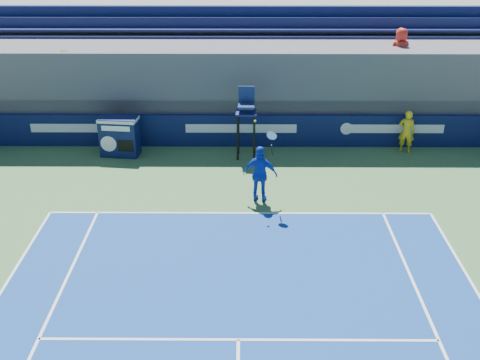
{
  "coord_description": "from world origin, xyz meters",
  "views": [
    {
      "loc": [
        0.1,
        -3.37,
        8.23
      ],
      "look_at": [
        0.0,
        11.5,
        1.25
      ],
      "focal_mm": 45.0,
      "sensor_mm": 36.0,
      "label": 1
    }
  ],
  "objects_px": {
    "match_clock": "(120,135)",
    "tennis_player": "(260,174)",
    "ball_person": "(407,131)",
    "umpire_chair": "(246,115)"
  },
  "relations": [
    {
      "from": "ball_person",
      "to": "tennis_player",
      "type": "bearing_deg",
      "value": 53.75
    },
    {
      "from": "umpire_chair",
      "to": "tennis_player",
      "type": "xyz_separation_m",
      "value": [
        0.41,
        -3.43,
        -0.64
      ]
    },
    {
      "from": "ball_person",
      "to": "tennis_player",
      "type": "relative_size",
      "value": 0.6
    },
    {
      "from": "ball_person",
      "to": "match_clock",
      "type": "relative_size",
      "value": 1.11
    },
    {
      "from": "match_clock",
      "to": "tennis_player",
      "type": "height_order",
      "value": "tennis_player"
    },
    {
      "from": "match_clock",
      "to": "umpire_chair",
      "type": "xyz_separation_m",
      "value": [
        4.42,
        -0.1,
        0.79
      ]
    },
    {
      "from": "match_clock",
      "to": "umpire_chair",
      "type": "height_order",
      "value": "umpire_chair"
    },
    {
      "from": "match_clock",
      "to": "tennis_player",
      "type": "distance_m",
      "value": 5.98
    },
    {
      "from": "match_clock",
      "to": "tennis_player",
      "type": "relative_size",
      "value": 0.54
    },
    {
      "from": "tennis_player",
      "to": "match_clock",
      "type": "bearing_deg",
      "value": 143.83
    }
  ]
}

